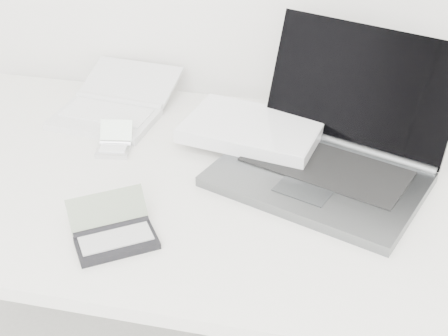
% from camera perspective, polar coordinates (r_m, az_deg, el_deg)
% --- Properties ---
extents(desk, '(1.60, 0.80, 0.73)m').
position_cam_1_polar(desk, '(1.36, 1.61, -3.03)').
color(desk, white).
rests_on(desk, ground).
extents(laptop_large, '(0.62, 0.51, 0.28)m').
position_cam_1_polar(laptop_large, '(1.39, 7.34, 2.19)').
color(laptop_large, '#595C5F').
rests_on(laptop_large, desk).
extents(netbook_open_white, '(0.28, 0.34, 0.07)m').
position_cam_1_polar(netbook_open_white, '(1.62, -10.15, 5.49)').
color(netbook_open_white, silver).
rests_on(netbook_open_white, desk).
extents(pda_silver, '(0.09, 0.10, 0.05)m').
position_cam_1_polar(pda_silver, '(1.46, -10.01, 2.07)').
color(pda_silver, silver).
rests_on(pda_silver, desk).
extents(palmtop_charcoal, '(0.19, 0.19, 0.07)m').
position_cam_1_polar(palmtop_charcoal, '(1.19, -10.01, -5.97)').
color(palmtop_charcoal, black).
rests_on(palmtop_charcoal, desk).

